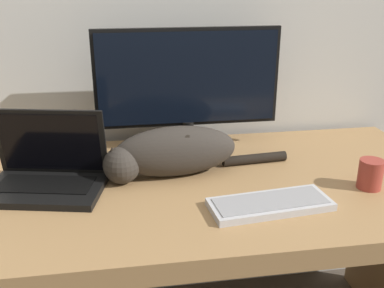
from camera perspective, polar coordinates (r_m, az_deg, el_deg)
name	(u,v)px	position (r m, az deg, el deg)	size (l,w,h in m)	color
desk	(172,222)	(1.42, -2.52, -9.90)	(1.77, 0.79, 0.72)	#A37A4C
monitor	(188,87)	(1.55, -0.52, 7.27)	(0.63, 0.20, 0.43)	black
laptop	(46,174)	(1.37, -18.02, -3.64)	(0.37, 0.28, 0.23)	black
external_keyboard	(270,204)	(1.24, 9.90, -7.52)	(0.34, 0.16, 0.02)	#BCBCC1
cat	(171,152)	(1.38, -2.71, -0.99)	(0.60, 0.17, 0.16)	#332D28
coffee_mug	(370,174)	(1.41, 21.71, -3.57)	(0.07, 0.07, 0.09)	#9E382D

